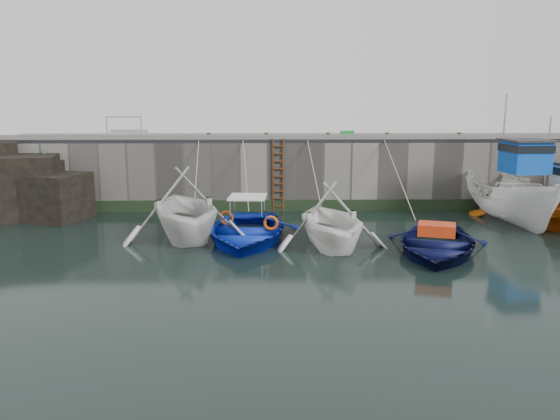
{
  "coord_description": "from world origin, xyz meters",
  "views": [
    {
      "loc": [
        -2.47,
        -13.73,
        4.73
      ],
      "look_at": [
        -2.05,
        4.15,
        1.2
      ],
      "focal_mm": 35.0,
      "sensor_mm": 36.0,
      "label": 1
    }
  ],
  "objects_px": {
    "fish_crate": "(347,134)",
    "bollard_c": "(328,136)",
    "bollard_a": "(209,136)",
    "bollard_b": "(266,136)",
    "boat_near_navy": "(436,252)",
    "boat_near_blacktrim": "(330,246)",
    "bollard_e": "(459,136)",
    "bollard_d": "(387,136)",
    "boat_near_blue": "(247,239)",
    "boat_far_white": "(514,197)",
    "ladder": "(278,176)",
    "boat_near_white": "(185,238)"
  },
  "relations": [
    {
      "from": "fish_crate",
      "to": "bollard_c",
      "type": "relative_size",
      "value": 2.15
    },
    {
      "from": "bollard_a",
      "to": "bollard_b",
      "type": "bearing_deg",
      "value": 0.0
    },
    {
      "from": "boat_near_navy",
      "to": "fish_crate",
      "type": "height_order",
      "value": "fish_crate"
    },
    {
      "from": "boat_near_blacktrim",
      "to": "bollard_e",
      "type": "height_order",
      "value": "bollard_e"
    },
    {
      "from": "boat_near_navy",
      "to": "bollard_e",
      "type": "distance_m",
      "value": 8.42
    },
    {
      "from": "bollard_d",
      "to": "fish_crate",
      "type": "bearing_deg",
      "value": 134.29
    },
    {
      "from": "bollard_c",
      "to": "boat_near_blue",
      "type": "bearing_deg",
      "value": -122.65
    },
    {
      "from": "boat_far_white",
      "to": "bollard_d",
      "type": "relative_size",
      "value": 22.94
    },
    {
      "from": "boat_far_white",
      "to": "bollard_c",
      "type": "relative_size",
      "value": 22.94
    },
    {
      "from": "boat_near_blacktrim",
      "to": "bollard_d",
      "type": "xyz_separation_m",
      "value": [
        3.16,
        6.31,
        3.3
      ]
    },
    {
      "from": "bollard_a",
      "to": "bollard_c",
      "type": "relative_size",
      "value": 1.0
    },
    {
      "from": "ladder",
      "to": "boat_near_blue",
      "type": "height_order",
      "value": "ladder"
    },
    {
      "from": "boat_near_blue",
      "to": "bollard_d",
      "type": "relative_size",
      "value": 19.78
    },
    {
      "from": "ladder",
      "to": "boat_near_blacktrim",
      "type": "distance_m",
      "value": 6.4
    },
    {
      "from": "bollard_c",
      "to": "bollard_d",
      "type": "xyz_separation_m",
      "value": [
        2.6,
        0.0,
        0.0
      ]
    },
    {
      "from": "bollard_e",
      "to": "ladder",
      "type": "bearing_deg",
      "value": -177.6
    },
    {
      "from": "boat_near_white",
      "to": "bollard_c",
      "type": "distance_m",
      "value": 8.25
    },
    {
      "from": "ladder",
      "to": "boat_near_blue",
      "type": "distance_m",
      "value": 5.37
    },
    {
      "from": "bollard_c",
      "to": "bollard_d",
      "type": "relative_size",
      "value": 1.0
    },
    {
      "from": "boat_near_white",
      "to": "boat_near_blacktrim",
      "type": "bearing_deg",
      "value": -30.84
    },
    {
      "from": "bollard_b",
      "to": "bollard_d",
      "type": "bearing_deg",
      "value": 0.0
    },
    {
      "from": "bollard_b",
      "to": "bollard_d",
      "type": "xyz_separation_m",
      "value": [
        5.3,
        0.0,
        0.0
      ]
    },
    {
      "from": "boat_near_navy",
      "to": "boat_near_blacktrim",
      "type": "bearing_deg",
      "value": -175.41
    },
    {
      "from": "boat_near_white",
      "to": "bollard_e",
      "type": "height_order",
      "value": "bollard_e"
    },
    {
      "from": "boat_near_navy",
      "to": "bollard_b",
      "type": "relative_size",
      "value": 18.17
    },
    {
      "from": "boat_near_blue",
      "to": "bollard_d",
      "type": "height_order",
      "value": "bollard_d"
    },
    {
      "from": "boat_far_white",
      "to": "bollard_b",
      "type": "xyz_separation_m",
      "value": [
        -9.86,
        2.83,
        2.27
      ]
    },
    {
      "from": "boat_near_white",
      "to": "boat_near_blue",
      "type": "relative_size",
      "value": 0.97
    },
    {
      "from": "boat_near_blacktrim",
      "to": "boat_near_white",
      "type": "bearing_deg",
      "value": 158.25
    },
    {
      "from": "boat_near_blacktrim",
      "to": "boat_near_blue",
      "type": "bearing_deg",
      "value": 152.87
    },
    {
      "from": "bollard_b",
      "to": "bollard_c",
      "type": "bearing_deg",
      "value": 0.0
    },
    {
      "from": "boat_near_white",
      "to": "bollard_b",
      "type": "height_order",
      "value": "bollard_b"
    },
    {
      "from": "fish_crate",
      "to": "bollard_d",
      "type": "xyz_separation_m",
      "value": [
        1.53,
        -1.57,
        -0.0
      ]
    },
    {
      "from": "bollard_a",
      "to": "bollard_d",
      "type": "xyz_separation_m",
      "value": [
        7.8,
        0.0,
        0.0
      ]
    },
    {
      "from": "ladder",
      "to": "bollard_c",
      "type": "height_order",
      "value": "bollard_c"
    },
    {
      "from": "ladder",
      "to": "boat_near_navy",
      "type": "height_order",
      "value": "ladder"
    },
    {
      "from": "boat_far_white",
      "to": "bollard_e",
      "type": "bearing_deg",
      "value": 111.91
    },
    {
      "from": "boat_near_white",
      "to": "bollard_c",
      "type": "height_order",
      "value": "bollard_c"
    },
    {
      "from": "boat_near_blacktrim",
      "to": "boat_far_white",
      "type": "height_order",
      "value": "boat_far_white"
    },
    {
      "from": "ladder",
      "to": "boat_near_blacktrim",
      "type": "bearing_deg",
      "value": -74.68
    },
    {
      "from": "boat_far_white",
      "to": "boat_near_blue",
      "type": "bearing_deg",
      "value": -170.47
    },
    {
      "from": "bollard_d",
      "to": "ladder",
      "type": "bearing_deg",
      "value": -176.0
    },
    {
      "from": "ladder",
      "to": "bollard_d",
      "type": "xyz_separation_m",
      "value": [
        4.8,
        0.34,
        1.71
      ]
    },
    {
      "from": "fish_crate",
      "to": "bollard_d",
      "type": "bearing_deg",
      "value": -47.78
    },
    {
      "from": "boat_far_white",
      "to": "bollard_b",
      "type": "bearing_deg",
      "value": 160.26
    },
    {
      "from": "boat_near_white",
      "to": "boat_near_navy",
      "type": "bearing_deg",
      "value": -30.78
    },
    {
      "from": "bollard_d",
      "to": "boat_far_white",
      "type": "bearing_deg",
      "value": -31.87
    },
    {
      "from": "bollard_c",
      "to": "bollard_a",
      "type": "bearing_deg",
      "value": 180.0
    },
    {
      "from": "boat_near_blue",
      "to": "bollard_b",
      "type": "xyz_separation_m",
      "value": [
        0.71,
        5.32,
        3.3
      ]
    },
    {
      "from": "boat_near_white",
      "to": "boat_near_navy",
      "type": "xyz_separation_m",
      "value": [
        8.36,
        -2.06,
        0.0
      ]
    }
  ]
}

